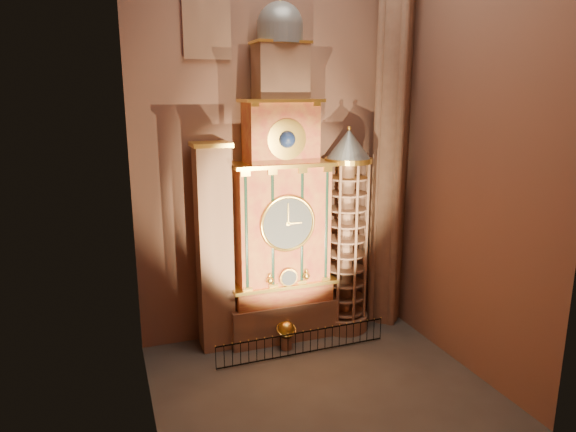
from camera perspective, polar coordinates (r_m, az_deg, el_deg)
name	(u,v)px	position (r m, az deg, el deg)	size (l,w,h in m)	color
floor	(319,384)	(23.64, 3.42, -18.13)	(14.00, 14.00, 0.00)	#383330
wall_back	(274,122)	(25.78, -1.58, 10.40)	(22.00, 22.00, 0.00)	brown
wall_left	(135,135)	(18.52, -16.63, 8.65)	(22.00, 22.00, 0.00)	brown
wall_right	(471,126)	(23.87, 19.66, 9.39)	(22.00, 22.00, 0.00)	brown
astronomical_clock	(281,212)	(25.41, -0.78, 0.50)	(5.60, 2.41, 16.70)	#8C634C
portrait_tower	(214,248)	(24.96, -8.19, -3.51)	(1.80, 1.60, 10.20)	#8C634C
stair_turret	(346,234)	(26.84, 6.49, -1.98)	(2.50, 2.50, 10.80)	#8C634C
gothic_pier	(392,121)	(27.44, 11.49, 10.32)	(2.04, 2.04, 22.00)	#8C634C
celestial_globe	(286,332)	(26.00, -0.19, -12.81)	(1.05, 1.00, 1.45)	#8C634C
iron_railing	(303,343)	(25.57, 1.68, -13.90)	(8.59, 0.17, 1.15)	black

